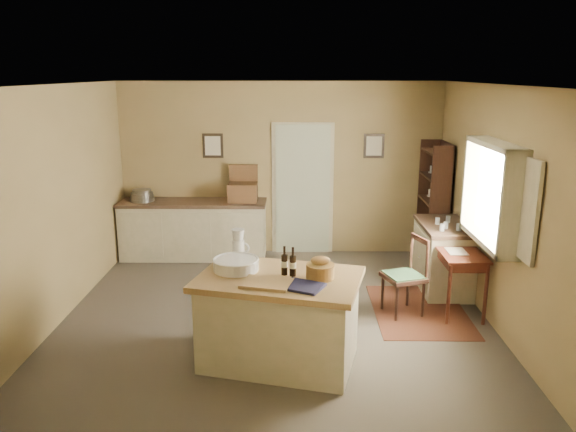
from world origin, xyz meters
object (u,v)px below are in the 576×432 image
sideboard (194,227)px  shelving_unit (436,204)px  work_island (278,317)px  right_cabinet (443,256)px  desk_chair (403,277)px  writing_desk (460,260)px

sideboard → shelving_unit: size_ratio=1.23×
work_island → right_cabinet: size_ratio=1.58×
sideboard → desk_chair: (2.86, -2.11, -0.02)m
work_island → desk_chair: work_island is taller
writing_desk → right_cabinet: size_ratio=0.74×
sideboard → shelving_unit: shelving_unit is taller
work_island → shelving_unit: size_ratio=0.96×
desk_chair → right_cabinet: right_cabinet is taller
desk_chair → sideboard: bearing=124.5°
work_island → sideboard: bearing=127.0°
sideboard → desk_chair: bearing=-36.4°
sideboard → desk_chair: sideboard is taller
desk_chair → shelving_unit: 2.13m
shelving_unit → sideboard: bearing=176.9°
work_island → writing_desk: work_island is taller
desk_chair → shelving_unit: bearing=47.5°
desk_chair → shelving_unit: shelving_unit is taller
shelving_unit → right_cabinet: bearing=-97.6°
sideboard → shelving_unit: (3.69, -0.20, 0.43)m
sideboard → right_cabinet: sideboard is taller
work_island → sideboard: size_ratio=0.77×
desk_chair → shelving_unit: size_ratio=0.51×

